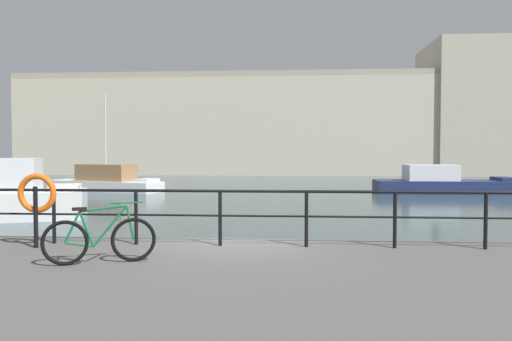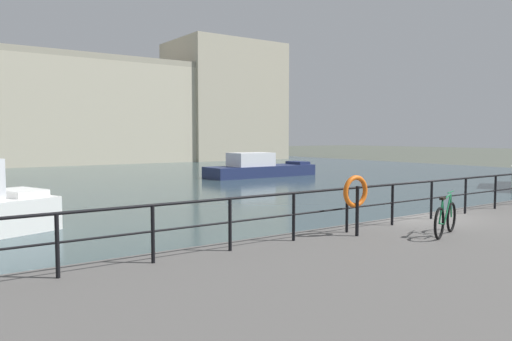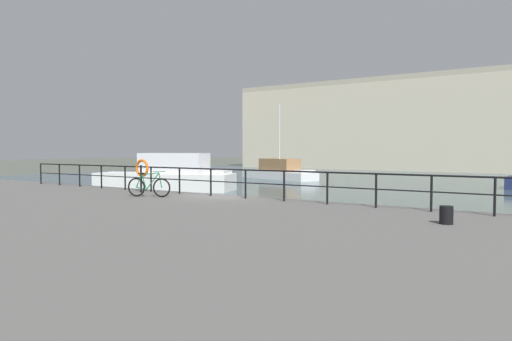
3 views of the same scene
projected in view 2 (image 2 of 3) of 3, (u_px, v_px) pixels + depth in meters
ground_plane at (412, 251)px, 14.53m from camera, size 240.00×240.00×0.00m
water_basin at (93, 178)px, 39.09m from camera, size 80.00×60.00×0.01m
harbor_building at (88, 109)px, 60.82m from camera, size 67.36×11.53×16.59m
moored_blue_motorboat at (259, 168)px, 40.92m from camera, size 9.54×2.87×1.98m
quay_railing at (432, 192)px, 13.67m from camera, size 23.11×0.07×1.08m
parked_bicycle at (445, 219)px, 11.40m from camera, size 1.69×0.65×0.98m
life_ring_stand at (356, 194)px, 11.36m from camera, size 0.75×0.16×1.40m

